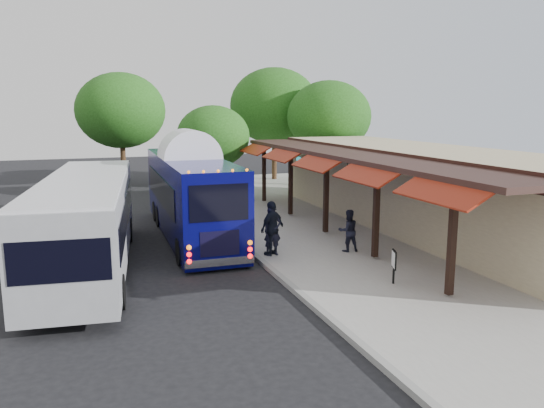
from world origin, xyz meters
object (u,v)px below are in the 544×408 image
object	(u,v)px
ped_d	(239,202)
coach_bus	(190,191)
ped_b	(348,231)
sign_board	(394,261)
city_bus	(87,219)
ped_a	(272,231)
ped_c	(272,228)

from	to	relation	value
ped_d	coach_bus	bearing A→B (deg)	33.10
ped_d	ped_b	bearing A→B (deg)	101.48
ped_b	ped_d	world-z (taller)	ped_d
sign_board	city_bus	bearing A→B (deg)	168.58
coach_bus	sign_board	xyz separation A→B (m)	(4.39, -8.61, -1.06)
ped_b	ped_d	xyz separation A→B (m)	(-2.10, 7.04, 0.03)
ped_a	ped_d	size ratio (longest dim) A/B	1.10
ped_a	ped_d	distance (m)	6.63
coach_bus	ped_b	bearing A→B (deg)	-44.37
ped_a	sign_board	world-z (taller)	ped_a
city_bus	ped_d	distance (m)	8.88
city_bus	ped_d	bearing A→B (deg)	46.00
ped_b	sign_board	size ratio (longest dim) A/B	1.52
coach_bus	ped_c	distance (m)	4.94
ped_a	sign_board	distance (m)	4.77
coach_bus	city_bus	bearing A→B (deg)	-138.15
ped_b	sign_board	world-z (taller)	ped_b
ped_c	sign_board	size ratio (longest dim) A/B	1.91
coach_bus	ped_b	xyz separation A→B (m)	(4.81, -4.91, -0.98)
ped_b	ped_c	world-z (taller)	ped_c
ped_d	sign_board	world-z (taller)	ped_d
ped_c	ped_a	bearing A→B (deg)	59.01
sign_board	ped_a	bearing A→B (deg)	138.98
coach_bus	ped_d	xyz separation A→B (m)	(2.71, 2.13, -0.95)
ped_d	sign_board	size ratio (longest dim) A/B	1.57
coach_bus	ped_b	distance (m)	6.94
ped_a	sign_board	xyz separation A→B (m)	(2.34, -4.15, -0.19)
ped_b	sign_board	bearing A→B (deg)	87.69
coach_bus	sign_board	world-z (taller)	coach_bus
ped_b	sign_board	xyz separation A→B (m)	(-0.42, -3.71, -0.08)
ped_c	ped_d	bearing A→B (deg)	-126.72
ped_a	ped_c	size ratio (longest dim) A/B	0.91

